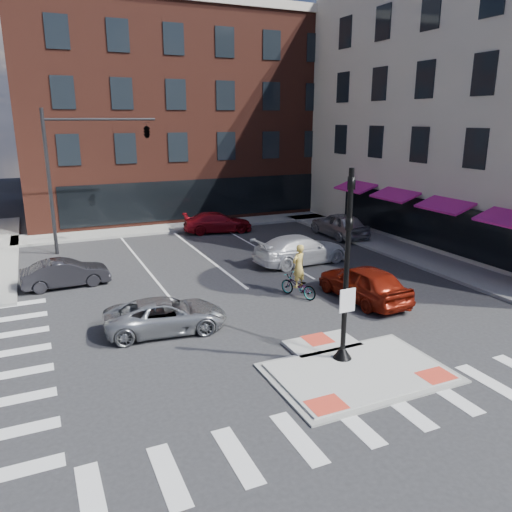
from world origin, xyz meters
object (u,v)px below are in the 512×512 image
silver_suv (166,315)px  bg_car_red (218,222)px  bg_car_dark (66,273)px  red_sedan (364,283)px  cyclist (298,280)px  white_pickup (301,249)px  bg_car_silver (339,225)px

silver_suv → bg_car_red: (7.29, 14.56, 0.06)m
bg_car_dark → bg_car_red: bearing=-54.8°
bg_car_red → red_sedan: bearing=-165.6°
bg_car_red → cyclist: (-1.20, -13.37, 0.12)m
white_pickup → bg_car_silver: 6.83m
white_pickup → cyclist: 5.20m
bg_car_red → bg_car_dark: bearing=137.4°
bg_car_silver → cyclist: 11.85m
bg_car_silver → cyclist: size_ratio=2.02×
silver_suv → red_sedan: red_sedan is taller
bg_car_dark → bg_car_silver: size_ratio=0.81×
silver_suv → white_pickup: size_ratio=0.84×
red_sedan → bg_car_dark: bearing=-35.3°
bg_car_dark → cyclist: cyclist is taller
white_pickup → bg_car_dark: (-11.66, 1.11, -0.13)m
bg_car_red → white_pickup: bearing=-160.7°
red_sedan → bg_car_silver: (5.60, 10.33, 0.03)m
silver_suv → white_pickup: bearing=-50.7°
silver_suv → bg_car_red: 16.28m
bg_car_dark → silver_suv: bearing=-158.7°
cyclist → bg_car_red: bearing=-117.3°
red_sedan → white_pickup: size_ratio=0.88×
cyclist → silver_suv: bearing=-11.2°
red_sedan → cyclist: 2.76m
bg_car_red → silver_suv: bearing=163.5°
red_sedan → bg_car_silver: 11.75m
red_sedan → white_pickup: (0.32, 5.99, -0.02)m
silver_suv → bg_car_silver: size_ratio=0.92×
silver_suv → red_sedan: size_ratio=0.95×
silver_suv → bg_car_red: bearing=-20.3°
white_pickup → red_sedan: bearing=171.8°
white_pickup → cyclist: (-2.64, -4.48, 0.03)m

